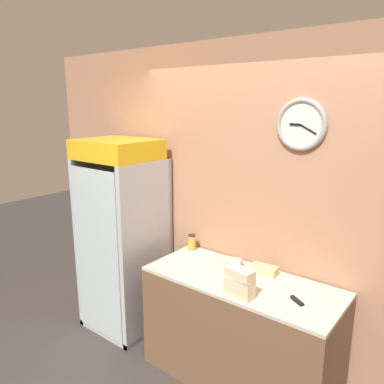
{
  "coord_description": "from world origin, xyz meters",
  "views": [
    {
      "loc": [
        1.33,
        -1.43,
        2.2
      ],
      "look_at": [
        -0.52,
        0.91,
        1.49
      ],
      "focal_mm": 35.0,
      "sensor_mm": 36.0,
      "label": 1
    }
  ],
  "objects_px": {
    "sandwich_stack_bottom": "(239,292)",
    "condiment_jar": "(192,242)",
    "sandwich_flat_right": "(264,270)",
    "sandwich_stack_top": "(240,273)",
    "sandwich_flat_left": "(229,263)",
    "sandwich_stack_middle": "(240,283)",
    "chefs_knife": "(303,306)",
    "beverage_cooler": "(127,227)"
  },
  "relations": [
    {
      "from": "sandwich_stack_middle",
      "to": "sandwich_flat_right",
      "type": "bearing_deg",
      "value": 94.08
    },
    {
      "from": "sandwich_stack_middle",
      "to": "chefs_knife",
      "type": "distance_m",
      "value": 0.44
    },
    {
      "from": "sandwich_stack_middle",
      "to": "sandwich_stack_top",
      "type": "height_order",
      "value": "sandwich_stack_top"
    },
    {
      "from": "sandwich_stack_bottom",
      "to": "sandwich_flat_right",
      "type": "bearing_deg",
      "value": 94.08
    },
    {
      "from": "beverage_cooler",
      "to": "chefs_knife",
      "type": "relative_size",
      "value": 5.81
    },
    {
      "from": "sandwich_flat_left",
      "to": "condiment_jar",
      "type": "relative_size",
      "value": 1.52
    },
    {
      "from": "beverage_cooler",
      "to": "sandwich_stack_bottom",
      "type": "xyz_separation_m",
      "value": [
        1.45,
        -0.27,
        -0.1
      ]
    },
    {
      "from": "sandwich_stack_bottom",
      "to": "sandwich_flat_right",
      "type": "xyz_separation_m",
      "value": [
        -0.03,
        0.42,
        -0.0
      ]
    },
    {
      "from": "sandwich_stack_bottom",
      "to": "beverage_cooler",
      "type": "bearing_deg",
      "value": 169.42
    },
    {
      "from": "condiment_jar",
      "to": "sandwich_stack_bottom",
      "type": "bearing_deg",
      "value": -30.65
    },
    {
      "from": "chefs_knife",
      "to": "sandwich_flat_right",
      "type": "bearing_deg",
      "value": 146.83
    },
    {
      "from": "sandwich_stack_middle",
      "to": "chefs_knife",
      "type": "height_order",
      "value": "sandwich_stack_middle"
    },
    {
      "from": "sandwich_stack_bottom",
      "to": "sandwich_stack_top",
      "type": "bearing_deg",
      "value": 0.0
    },
    {
      "from": "sandwich_flat_left",
      "to": "sandwich_stack_middle",
      "type": "bearing_deg",
      "value": -48.96
    },
    {
      "from": "sandwich_stack_bottom",
      "to": "sandwich_flat_left",
      "type": "bearing_deg",
      "value": 131.04
    },
    {
      "from": "condiment_jar",
      "to": "sandwich_flat_right",
      "type": "bearing_deg",
      "value": -3.25
    },
    {
      "from": "sandwich_stack_bottom",
      "to": "sandwich_flat_left",
      "type": "xyz_separation_m",
      "value": [
        -0.32,
        0.37,
        0.0
      ]
    },
    {
      "from": "beverage_cooler",
      "to": "chefs_knife",
      "type": "height_order",
      "value": "beverage_cooler"
    },
    {
      "from": "sandwich_flat_right",
      "to": "condiment_jar",
      "type": "distance_m",
      "value": 0.76
    },
    {
      "from": "beverage_cooler",
      "to": "sandwich_stack_top",
      "type": "relative_size",
      "value": 8.81
    },
    {
      "from": "sandwich_stack_bottom",
      "to": "sandwich_flat_right",
      "type": "distance_m",
      "value": 0.42
    },
    {
      "from": "beverage_cooler",
      "to": "sandwich_flat_left",
      "type": "distance_m",
      "value": 1.14
    },
    {
      "from": "sandwich_stack_bottom",
      "to": "sandwich_stack_middle",
      "type": "xyz_separation_m",
      "value": [
        0.0,
        0.0,
        0.07
      ]
    },
    {
      "from": "sandwich_stack_bottom",
      "to": "sandwich_stack_top",
      "type": "xyz_separation_m",
      "value": [
        0.0,
        0.0,
        0.14
      ]
    },
    {
      "from": "sandwich_flat_left",
      "to": "sandwich_flat_right",
      "type": "distance_m",
      "value": 0.29
    },
    {
      "from": "sandwich_flat_right",
      "to": "chefs_knife",
      "type": "distance_m",
      "value": 0.52
    },
    {
      "from": "sandwich_stack_bottom",
      "to": "sandwich_stack_middle",
      "type": "height_order",
      "value": "sandwich_stack_middle"
    },
    {
      "from": "sandwich_flat_left",
      "to": "sandwich_stack_top",
      "type": "bearing_deg",
      "value": -48.96
    },
    {
      "from": "sandwich_stack_bottom",
      "to": "condiment_jar",
      "type": "distance_m",
      "value": 0.92
    },
    {
      "from": "sandwich_flat_left",
      "to": "chefs_knife",
      "type": "bearing_deg",
      "value": -17.39
    },
    {
      "from": "sandwich_flat_left",
      "to": "chefs_knife",
      "type": "height_order",
      "value": "sandwich_flat_left"
    },
    {
      "from": "sandwich_flat_right",
      "to": "chefs_knife",
      "type": "relative_size",
      "value": 0.67
    },
    {
      "from": "sandwich_stack_top",
      "to": "chefs_knife",
      "type": "relative_size",
      "value": 0.66
    },
    {
      "from": "sandwich_flat_left",
      "to": "sandwich_stack_bottom",
      "type": "bearing_deg",
      "value": -48.96
    },
    {
      "from": "sandwich_flat_right",
      "to": "condiment_jar",
      "type": "height_order",
      "value": "condiment_jar"
    },
    {
      "from": "sandwich_flat_right",
      "to": "condiment_jar",
      "type": "relative_size",
      "value": 1.48
    },
    {
      "from": "beverage_cooler",
      "to": "sandwich_stack_middle",
      "type": "height_order",
      "value": "beverage_cooler"
    },
    {
      "from": "sandwich_stack_top",
      "to": "condiment_jar",
      "type": "bearing_deg",
      "value": 149.35
    },
    {
      "from": "sandwich_stack_top",
      "to": "sandwich_stack_middle",
      "type": "bearing_deg",
      "value": 0.0
    },
    {
      "from": "sandwich_stack_middle",
      "to": "sandwich_flat_right",
      "type": "distance_m",
      "value": 0.43
    },
    {
      "from": "beverage_cooler",
      "to": "sandwich_flat_left",
      "type": "height_order",
      "value": "beverage_cooler"
    },
    {
      "from": "sandwich_stack_bottom",
      "to": "sandwich_flat_left",
      "type": "height_order",
      "value": "sandwich_flat_left"
    }
  ]
}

